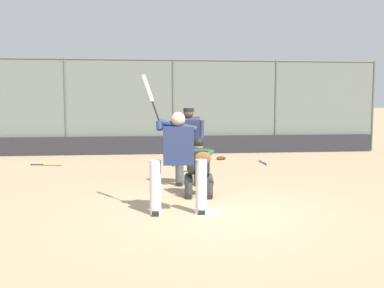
{
  "coord_description": "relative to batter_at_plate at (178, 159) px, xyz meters",
  "views": [
    {
      "loc": [
        1.06,
        7.25,
        1.89
      ],
      "look_at": [
        0.15,
        -1.0,
        1.05
      ],
      "focal_mm": 42.0,
      "sensor_mm": 36.0,
      "label": 1
    }
  ],
  "objects": [
    {
      "name": "ground_plane",
      "position": [
        -0.5,
        -0.05,
        -0.92
      ],
      "size": [
        160.0,
        160.0,
        0.0
      ],
      "primitive_type": "plane",
      "color": "tan"
    },
    {
      "name": "home_plate_marker",
      "position": [
        -0.5,
        -0.05,
        -0.91
      ],
      "size": [
        0.43,
        0.43,
        0.01
      ],
      "primitive_type": "cube",
      "color": "white",
      "rests_on": "ground_plane"
    },
    {
      "name": "backstop_fence",
      "position": [
        -0.5,
        -8.24,
        0.79
      ],
      "size": [
        14.54,
        0.08,
        3.23
      ],
      "color": "#515651",
      "rests_on": "ground_plane"
    },
    {
      "name": "padding_wall",
      "position": [
        -0.5,
        -8.14,
        -0.61
      ],
      "size": [
        14.17,
        0.18,
        0.61
      ],
      "primitive_type": "cube",
      "color": "#28282D",
      "rests_on": "ground_plane"
    },
    {
      "name": "bleachers_beyond",
      "position": [
        0.24,
        -11.09,
        -0.33
      ],
      "size": [
        10.12,
        3.05,
        1.8
      ],
      "color": "slate",
      "rests_on": "ground_plane"
    },
    {
      "name": "batter_at_plate",
      "position": [
        0.0,
        0.0,
        0.0
      ],
      "size": [
        1.06,
        0.67,
        2.29
      ],
      "rotation": [
        0.0,
        0.0,
        -0.04
      ],
      "color": "silver",
      "rests_on": "ground_plane"
    },
    {
      "name": "catcher_behind_plate",
      "position": [
        -0.51,
        -1.3,
        -0.32
      ],
      "size": [
        0.61,
        0.74,
        1.15
      ],
      "rotation": [
        0.0,
        0.0,
        -0.1
      ],
      "color": "#333333",
      "rests_on": "ground_plane"
    },
    {
      "name": "umpire_home",
      "position": [
        -0.43,
        -2.38,
        -0.0
      ],
      "size": [
        0.69,
        0.46,
        1.7
      ],
      "rotation": [
        0.0,
        0.0,
        -0.1
      ],
      "color": "#4C4C51",
      "rests_on": "ground_plane"
    },
    {
      "name": "spare_bat_near_backstop",
      "position": [
        3.16,
        -5.7,
        -0.88
      ],
      "size": [
        0.89,
        0.22,
        0.07
      ],
      "rotation": [
        0.0,
        0.0,
        2.95
      ],
      "color": "black",
      "rests_on": "ground_plane"
    },
    {
      "name": "spare_bat_by_padding",
      "position": [
        -1.3,
        -7.36,
        -0.88
      ],
      "size": [
        0.14,
        0.87,
        0.07
      ],
      "rotation": [
        0.0,
        0.0,
        4.62
      ],
      "color": "black",
      "rests_on": "ground_plane"
    },
    {
      "name": "spare_bat_third_base_side",
      "position": [
        -0.61,
        -5.55,
        -0.88
      ],
      "size": [
        0.6,
        0.68,
        0.07
      ],
      "rotation": [
        0.0,
        0.0,
        3.99
      ],
      "color": "black",
      "rests_on": "ground_plane"
    },
    {
      "name": "spare_bat_first_base_side",
      "position": [
        -2.96,
        -5.67,
        -0.88
      ],
      "size": [
        0.1,
        0.87,
        0.07
      ],
      "rotation": [
        0.0,
        0.0,
        4.65
      ],
      "color": "black",
      "rests_on": "ground_plane"
    },
    {
      "name": "fielding_glove_on_dirt",
      "position": [
        -1.86,
        -6.44,
        -0.86
      ],
      "size": [
        0.3,
        0.23,
        0.11
      ],
      "color": "#56331E",
      "rests_on": "ground_plane"
    }
  ]
}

